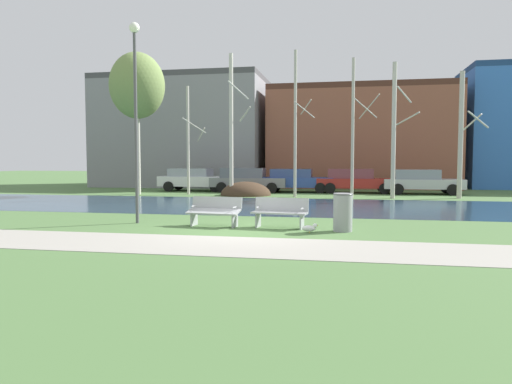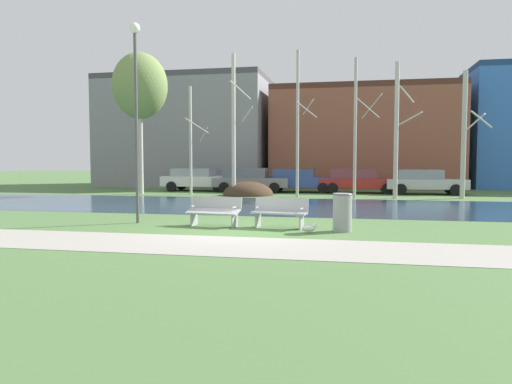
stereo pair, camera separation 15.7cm
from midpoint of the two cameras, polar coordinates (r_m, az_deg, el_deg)
The scene contains 23 objects.
ground_plane at distance 23.04m, azimuth 3.38°, elevation -1.11°, with size 120.00×120.00×0.00m, color #4C703D.
paved_path_strip at distance 11.09m, azimuth -4.92°, elevation -6.36°, with size 60.00×2.54×0.01m, color #9E998E.
river_band at distance 20.73m, azimuth 2.54°, elevation -1.64°, with size 80.00×8.17×0.01m, color #284256.
soil_mound at distance 27.02m, azimuth -1.40°, elevation -0.38°, with size 2.86×2.85×1.55m, color #423021.
bench_left at distance 14.26m, azimuth -5.28°, elevation -2.21°, with size 1.66×0.76×0.87m.
bench_right at distance 13.85m, azimuth 2.56°, elevation -2.38°, with size 1.66×0.76×0.87m.
trash_bin at distance 13.38m, azimuth 9.98°, elevation -2.32°, with size 0.55×0.55×1.06m.
seagull at distance 13.02m, azimuth 6.08°, elevation -4.30°, with size 0.45×0.17×0.26m.
streetlamp at distance 15.48m, azimuth -14.48°, elevation 11.36°, with size 0.32×0.32×6.16m.
birch_far_left at distance 28.80m, azimuth -14.14°, elevation 12.16°, with size 3.14×3.14×8.12m.
birch_left at distance 27.86m, azimuth -8.20°, elevation 6.15°, with size 1.20×2.17×6.20m.
birch_center_left at distance 26.52m, azimuth -3.09°, elevation 8.07°, with size 1.24×2.13×7.78m.
birch_center at distance 25.75m, azimuth 4.57°, elevation 8.15°, with size 1.12×1.89×7.79m.
birch_center_right at distance 25.61m, azimuth 11.39°, elevation 7.60°, with size 1.43×2.54×7.27m.
birch_right at distance 25.63m, azimuth 15.99°, elevation 7.15°, with size 1.37×2.09×6.95m.
birch_far_right at distance 26.84m, azimuth 23.15°, elevation 6.34°, with size 1.44×2.29×6.52m.
parked_van_nearest_white at distance 31.02m, azimuth -7.47°, elevation 1.55°, with size 4.62×2.11×1.45m.
parked_sedan_second_grey at distance 29.82m, azimuth -1.20°, elevation 1.51°, with size 4.73×2.01×1.49m.
parked_hatch_third_blue at distance 29.75m, azimuth 4.59°, elevation 1.46°, with size 4.46×2.08×1.44m.
parked_wagon_fourth_red at distance 29.47m, azimuth 11.53°, elevation 1.38°, with size 4.76×1.96×1.46m.
parked_suv_fifth_silver at distance 29.45m, azimuth 18.90°, elevation 1.23°, with size 4.49×1.97×1.43m.
building_grey_warehouse at distance 38.18m, azimuth -8.39°, elevation 6.99°, with size 12.48×8.17×8.27m.
building_brick_low at distance 37.49m, azimuth 12.19°, elevation 6.25°, with size 13.17×8.84×7.28m.
Camera 1 is at (2.89, -12.78, 1.95)m, focal length 33.55 mm.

